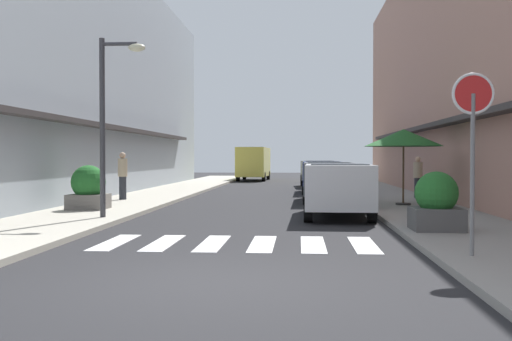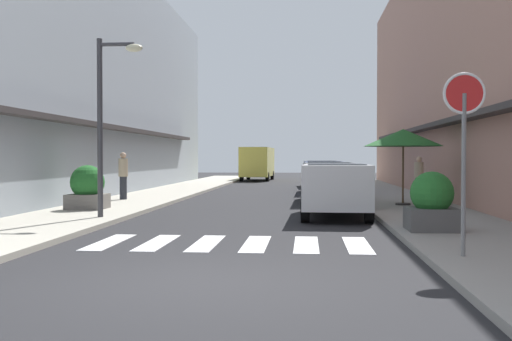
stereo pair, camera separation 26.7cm
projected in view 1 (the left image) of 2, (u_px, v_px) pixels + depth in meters
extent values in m
plane|color=#232326|center=(269.00, 200.00, 22.95)|extent=(83.46, 83.46, 0.00)
cube|color=#ADA899|center=(147.00, 198.00, 23.30)|extent=(3.00, 53.11, 0.12)
cube|color=gray|center=(394.00, 199.00, 22.61)|extent=(3.00, 53.11, 0.12)
cube|color=#939EA8|center=(56.00, 72.00, 24.37)|extent=(5.00, 36.14, 10.24)
cube|color=#332D2D|center=(122.00, 129.00, 24.22)|extent=(0.50, 25.30, 0.16)
cube|color=#A87A6B|center=(496.00, 59.00, 23.10)|extent=(5.00, 36.14, 10.91)
cube|color=#332D2D|center=(423.00, 128.00, 23.35)|extent=(0.50, 25.30, 0.16)
cube|color=silver|center=(115.00, 242.00, 11.48)|extent=(0.45, 2.20, 0.01)
cube|color=silver|center=(164.00, 243.00, 11.41)|extent=(0.45, 2.20, 0.01)
cube|color=silver|center=(213.00, 243.00, 11.34)|extent=(0.45, 2.20, 0.01)
cube|color=silver|center=(263.00, 244.00, 11.27)|extent=(0.45, 2.20, 0.01)
cube|color=silver|center=(313.00, 244.00, 11.20)|extent=(0.45, 2.20, 0.01)
cube|color=silver|center=(364.00, 245.00, 11.14)|extent=(0.45, 2.20, 0.01)
cube|color=silver|center=(338.00, 185.00, 16.37)|extent=(1.85, 4.23, 1.13)
cube|color=black|center=(338.00, 174.00, 16.16)|extent=(1.52, 2.38, 0.56)
cylinder|color=black|center=(309.00, 202.00, 17.84)|extent=(0.23, 0.64, 0.64)
cylinder|color=black|center=(363.00, 202.00, 17.69)|extent=(0.23, 0.64, 0.64)
cylinder|color=black|center=(308.00, 210.00, 15.08)|extent=(0.23, 0.64, 0.64)
cylinder|color=black|center=(372.00, 210.00, 14.93)|extent=(0.23, 0.64, 0.64)
cube|color=#4C5156|center=(328.00, 178.00, 22.05)|extent=(1.83, 4.46, 1.13)
cube|color=black|center=(328.00, 170.00, 21.82)|extent=(1.51, 2.50, 0.56)
cylinder|color=black|center=(306.00, 191.00, 23.58)|extent=(0.23, 0.64, 0.64)
cylinder|color=black|center=(347.00, 191.00, 23.44)|extent=(0.23, 0.64, 0.64)
cylinder|color=black|center=(306.00, 196.00, 20.68)|extent=(0.23, 0.64, 0.64)
cylinder|color=black|center=(352.00, 196.00, 20.53)|extent=(0.23, 0.64, 0.64)
cube|color=navy|center=(322.00, 174.00, 27.62)|extent=(1.81, 4.46, 1.13)
cube|color=black|center=(322.00, 167.00, 27.39)|extent=(1.50, 2.50, 0.56)
cylinder|color=black|center=(305.00, 185.00, 29.16)|extent=(0.23, 0.64, 0.64)
cylinder|color=black|center=(338.00, 185.00, 29.02)|extent=(0.23, 0.64, 0.64)
cylinder|color=black|center=(305.00, 188.00, 26.24)|extent=(0.23, 0.64, 0.64)
cylinder|color=black|center=(341.00, 188.00, 26.11)|extent=(0.23, 0.64, 0.64)
cube|color=#4C5156|center=(318.00, 171.00, 33.25)|extent=(1.94, 4.14, 1.13)
cube|color=black|center=(318.00, 166.00, 33.04)|extent=(1.58, 2.34, 0.56)
cylinder|color=black|center=(302.00, 180.00, 34.62)|extent=(0.25, 0.65, 0.64)
cylinder|color=black|center=(330.00, 180.00, 34.58)|extent=(0.25, 0.65, 0.64)
cylinder|color=black|center=(305.00, 182.00, 31.94)|extent=(0.25, 0.65, 0.64)
cylinder|color=black|center=(335.00, 182.00, 31.90)|extent=(0.25, 0.65, 0.64)
cube|color=#D8CC4C|center=(254.00, 162.00, 42.61)|extent=(2.14, 5.47, 2.03)
cube|color=black|center=(253.00, 151.00, 42.33)|extent=(1.74, 3.08, 0.56)
cylinder|color=black|center=(244.00, 175.00, 44.50)|extent=(0.24, 0.65, 0.64)
cylinder|color=black|center=(268.00, 175.00, 44.31)|extent=(0.24, 0.65, 0.64)
cylinder|color=black|center=(238.00, 177.00, 40.96)|extent=(0.24, 0.65, 0.64)
cylinder|color=black|center=(264.00, 177.00, 40.77)|extent=(0.24, 0.65, 0.64)
cylinder|color=slate|center=(472.00, 175.00, 9.21)|extent=(0.07, 0.07, 2.51)
cylinder|color=red|center=(473.00, 94.00, 9.18)|extent=(0.64, 0.03, 0.64)
torus|color=white|center=(473.00, 94.00, 9.18)|extent=(0.65, 0.05, 0.65)
cylinder|color=#38383D|center=(102.00, 128.00, 15.17)|extent=(0.14, 0.14, 4.55)
cylinder|color=#38383D|center=(119.00, 44.00, 15.09)|extent=(0.90, 0.10, 0.10)
ellipsoid|color=beige|center=(137.00, 48.00, 15.06)|extent=(0.44, 0.28, 0.20)
cylinder|color=#262626|center=(403.00, 204.00, 19.19)|extent=(0.48, 0.48, 0.06)
cylinder|color=#4C3823|center=(403.00, 171.00, 19.16)|extent=(0.06, 0.06, 2.16)
cone|color=#19511E|center=(403.00, 138.00, 19.14)|extent=(2.51, 2.51, 0.55)
cube|color=#4C4C4C|center=(436.00, 219.00, 12.50)|extent=(1.02, 1.02, 0.47)
sphere|color=#236628|center=(436.00, 193.00, 12.49)|extent=(0.90, 0.90, 0.90)
cube|color=slate|center=(88.00, 202.00, 17.57)|extent=(1.06, 1.06, 0.44)
sphere|color=#236628|center=(88.00, 182.00, 17.56)|extent=(1.01, 1.01, 1.01)
cylinder|color=#282B33|center=(418.00, 188.00, 22.51)|extent=(0.26, 0.26, 0.75)
cylinder|color=tan|center=(418.00, 170.00, 22.49)|extent=(0.34, 0.34, 0.60)
sphere|color=tan|center=(418.00, 159.00, 22.48)|extent=(0.20, 0.20, 0.20)
cylinder|color=#282B33|center=(123.00, 188.00, 21.61)|extent=(0.26, 0.26, 0.83)
cylinder|color=tan|center=(123.00, 168.00, 21.59)|extent=(0.34, 0.34, 0.66)
sphere|color=tan|center=(123.00, 155.00, 21.58)|extent=(0.22, 0.22, 0.22)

